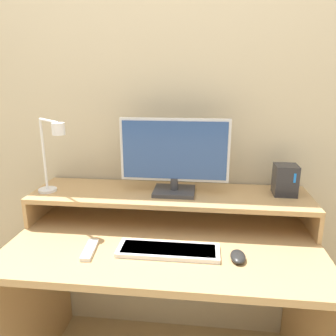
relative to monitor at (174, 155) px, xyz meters
name	(u,v)px	position (x,y,z in m)	size (l,w,h in m)	color
wall_back	(174,114)	(-0.02, 0.20, 0.17)	(6.00, 0.05, 2.50)	beige
desk	(165,282)	(-0.02, -0.18, -0.54)	(1.30, 0.70, 0.76)	tan
monitor_shelf	(170,197)	(-0.02, 0.00, -0.20)	(1.30, 0.33, 0.14)	tan
monitor	(174,155)	(0.00, 0.00, 0.00)	(0.50, 0.16, 0.35)	#38383D
desk_lamp	(52,152)	(-0.54, -0.10, 0.03)	(0.20, 0.18, 0.35)	silver
router_dock	(285,180)	(0.51, 0.04, -0.11)	(0.10, 0.10, 0.14)	#28282D
keyboard	(168,250)	(0.01, -0.30, -0.31)	(0.40, 0.13, 0.02)	white
mouse	(238,256)	(0.27, -0.32, -0.31)	(0.06, 0.10, 0.03)	black
remote_control	(90,250)	(-0.31, -0.32, -0.32)	(0.05, 0.16, 0.02)	white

